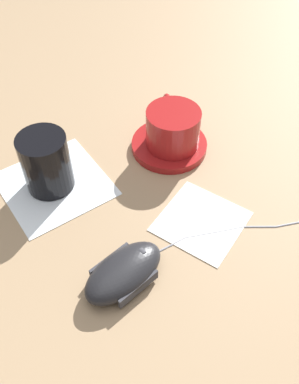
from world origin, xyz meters
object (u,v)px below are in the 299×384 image
object	(u,v)px
computer_mouse	(124,272)
drinking_glass	(46,163)
saucer	(169,145)
coffee_cup	(173,127)

from	to	relation	value
computer_mouse	drinking_glass	size ratio (longest dim) A/B	1.41
drinking_glass	saucer	bearing A→B (deg)	107.53
saucer	drinking_glass	world-z (taller)	drinking_glass
coffee_cup	drinking_glass	size ratio (longest dim) A/B	1.27
drinking_glass	coffee_cup	bearing A→B (deg)	107.13
saucer	computer_mouse	distance (m)	0.26
saucer	drinking_glass	bearing A→B (deg)	-72.47
computer_mouse	saucer	bearing A→B (deg)	158.46
saucer	computer_mouse	world-z (taller)	computer_mouse
drinking_glass	computer_mouse	bearing A→B (deg)	28.96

